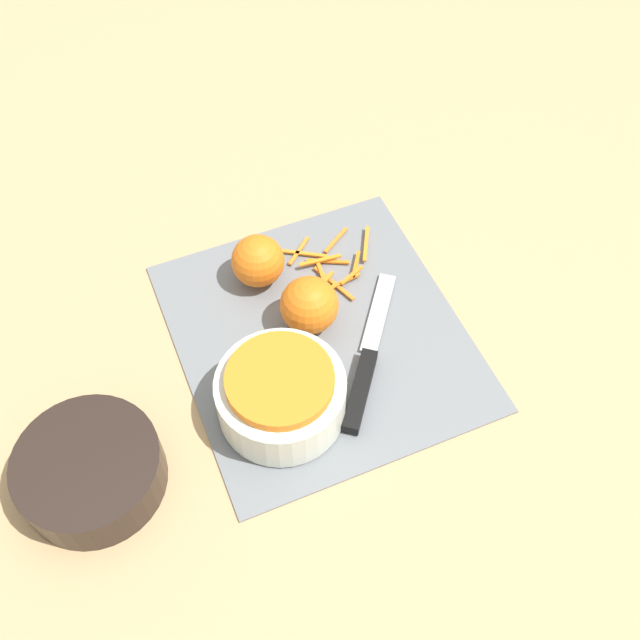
{
  "coord_description": "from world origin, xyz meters",
  "views": [
    {
      "loc": [
        -0.5,
        0.21,
        0.8
      ],
      "look_at": [
        0.0,
        0.0,
        0.04
      ],
      "focal_mm": 42.0,
      "sensor_mm": 36.0,
      "label": 1
    }
  ],
  "objects_px": {
    "bowl_dark": "(90,471)",
    "knife": "(364,375)",
    "orange_left": "(258,261)",
    "orange_right": "(309,305)",
    "bowl_speckled": "(281,394)"
  },
  "relations": [
    {
      "from": "orange_left",
      "to": "orange_right",
      "type": "height_order",
      "value": "orange_right"
    },
    {
      "from": "orange_right",
      "to": "bowl_speckled",
      "type": "bearing_deg",
      "value": 143.21
    },
    {
      "from": "bowl_dark",
      "to": "knife",
      "type": "height_order",
      "value": "bowl_dark"
    },
    {
      "from": "bowl_speckled",
      "to": "orange_left",
      "type": "xyz_separation_m",
      "value": [
        0.2,
        -0.04,
        -0.0
      ]
    },
    {
      "from": "bowl_speckled",
      "to": "knife",
      "type": "distance_m",
      "value": 0.11
    },
    {
      "from": "bowl_speckled",
      "to": "bowl_dark",
      "type": "height_order",
      "value": "bowl_speckled"
    },
    {
      "from": "orange_left",
      "to": "orange_right",
      "type": "bearing_deg",
      "value": -159.94
    },
    {
      "from": "orange_left",
      "to": "orange_right",
      "type": "relative_size",
      "value": 0.94
    },
    {
      "from": "bowl_dark",
      "to": "orange_right",
      "type": "bearing_deg",
      "value": -70.75
    },
    {
      "from": "bowl_dark",
      "to": "knife",
      "type": "xyz_separation_m",
      "value": [
        0.0,
        -0.34,
        -0.02
      ]
    },
    {
      "from": "bowl_dark",
      "to": "orange_left",
      "type": "bearing_deg",
      "value": -53.43
    },
    {
      "from": "knife",
      "to": "orange_left",
      "type": "bearing_deg",
      "value": 55.03
    },
    {
      "from": "knife",
      "to": "orange_right",
      "type": "xyz_separation_m",
      "value": [
        0.1,
        0.03,
        0.03
      ]
    },
    {
      "from": "bowl_speckled",
      "to": "orange_left",
      "type": "distance_m",
      "value": 0.2
    },
    {
      "from": "bowl_speckled",
      "to": "knife",
      "type": "bearing_deg",
      "value": -89.39
    }
  ]
}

